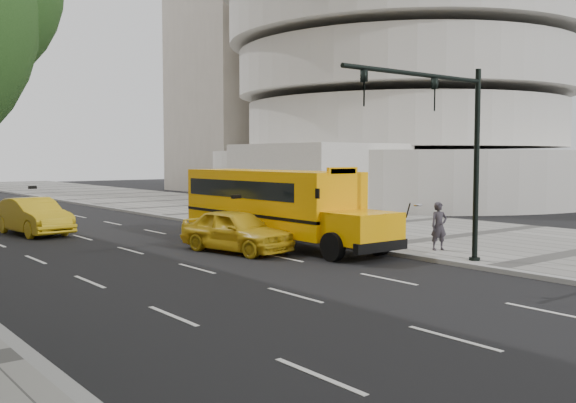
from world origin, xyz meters
TOP-DOWN VIEW (x-y plane):
  - ground at (0.00, 0.00)m, footprint 140.00×140.00m
  - sidewalk_museum at (12.00, 0.00)m, footprint 12.00×140.00m
  - curb_museum at (6.00, 0.00)m, footprint 0.30×140.00m
  - guggenheim at (29.37, 18.51)m, footprint 33.20×42.20m
  - school_bus at (4.50, -1.74)m, footprint 2.96×11.56m
  - taxi_near at (2.00, -2.77)m, footprint 2.79×5.01m
  - taxi_far at (-2.33, 7.51)m, footprint 2.35×5.26m
  - pedestrian at (7.54, -7.81)m, footprint 0.75×0.62m
  - traffic_signal at (5.19, -10.03)m, footprint 6.18×0.36m

SIDE VIEW (x-z plane):
  - ground at x=0.00m, z-range 0.00..0.00m
  - sidewalk_museum at x=12.00m, z-range 0.00..0.15m
  - curb_museum at x=6.00m, z-range 0.00..0.15m
  - taxi_near at x=2.00m, z-range 0.00..1.61m
  - taxi_far at x=-2.33m, z-range 0.00..1.68m
  - pedestrian at x=7.54m, z-range 0.15..1.92m
  - school_bus at x=4.50m, z-range 0.17..3.36m
  - traffic_signal at x=5.19m, z-range 0.89..7.29m
  - guggenheim at x=29.37m, z-range -3.92..31.08m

